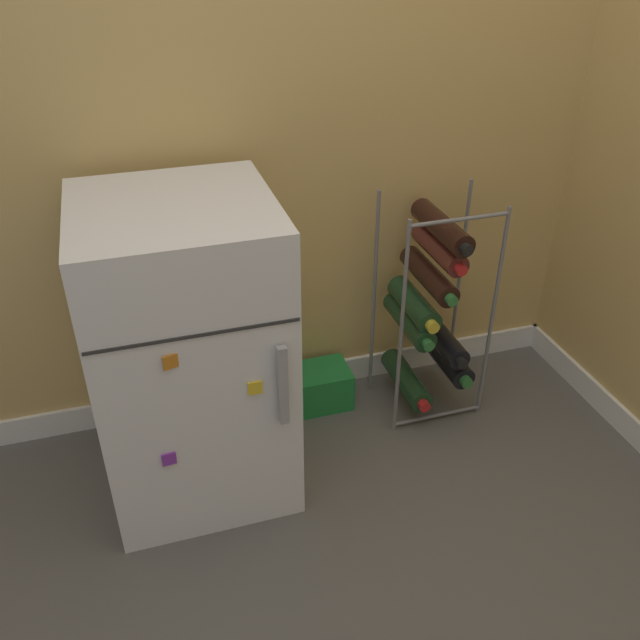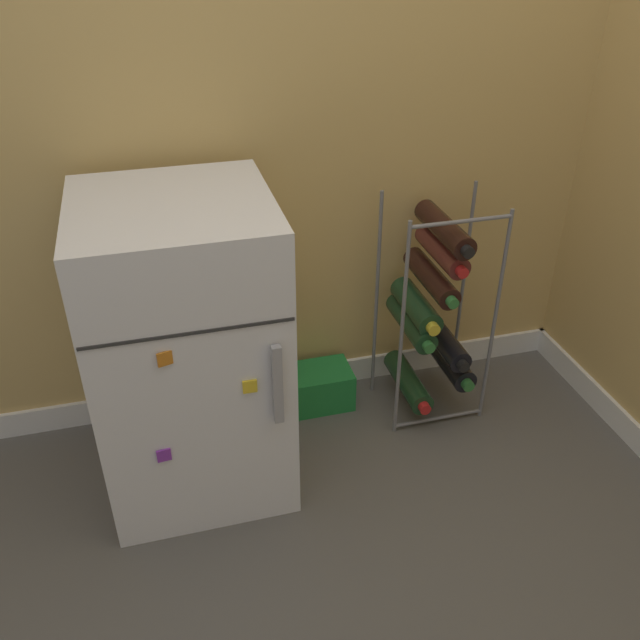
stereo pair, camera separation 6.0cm
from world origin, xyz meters
name	(u,v)px [view 2 (the right image)]	position (x,y,z in m)	size (l,w,h in m)	color
ground_plane	(388,484)	(0.00, 0.00, 0.00)	(14.00, 14.00, 0.00)	#56544F
wall_back	(342,11)	(0.00, 0.56, 1.24)	(6.64, 0.07, 2.50)	tan
mini_fridge	(188,350)	(-0.53, 0.22, 0.44)	(0.50, 0.54, 0.88)	white
wine_rack	(431,313)	(0.24, 0.33, 0.37)	(0.32, 0.32, 0.75)	slate
soda_box	(320,387)	(-0.10, 0.43, 0.07)	(0.21, 0.15, 0.14)	#1E7F38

